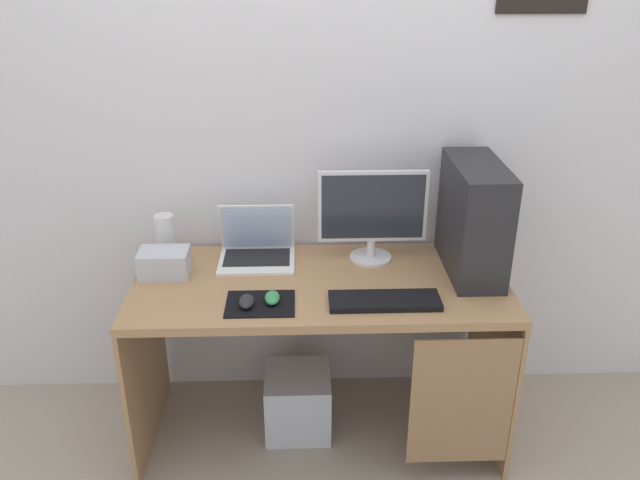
{
  "coord_description": "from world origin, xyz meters",
  "views": [
    {
      "loc": [
        -0.08,
        -2.28,
        2.0
      ],
      "look_at": [
        0.0,
        0.0,
        0.94
      ],
      "focal_mm": 36.09,
      "sensor_mm": 36.0,
      "label": 1
    }
  ],
  "objects_px": {
    "speaker": "(166,237)",
    "pc_tower": "(474,218)",
    "laptop": "(257,249)",
    "monitor": "(372,214)",
    "mouse_left": "(272,298)",
    "projector": "(164,263)",
    "keyboard": "(385,301)",
    "mouse_right": "(247,301)",
    "subwoofer": "(298,401)"
  },
  "relations": [
    {
      "from": "laptop",
      "to": "keyboard",
      "type": "distance_m",
      "value": 0.64
    },
    {
      "from": "laptop",
      "to": "speaker",
      "type": "bearing_deg",
      "value": 175.98
    },
    {
      "from": "mouse_left",
      "to": "mouse_right",
      "type": "height_order",
      "value": "same"
    },
    {
      "from": "keyboard",
      "to": "subwoofer",
      "type": "height_order",
      "value": "keyboard"
    },
    {
      "from": "monitor",
      "to": "projector",
      "type": "bearing_deg",
      "value": -172.58
    },
    {
      "from": "laptop",
      "to": "projector",
      "type": "xyz_separation_m",
      "value": [
        -0.37,
        -0.13,
        0.01
      ]
    },
    {
      "from": "projector",
      "to": "subwoofer",
      "type": "distance_m",
      "value": 0.86
    },
    {
      "from": "mouse_left",
      "to": "pc_tower",
      "type": "bearing_deg",
      "value": 17.27
    },
    {
      "from": "speaker",
      "to": "mouse_right",
      "type": "relative_size",
      "value": 2.05
    },
    {
      "from": "subwoofer",
      "to": "speaker",
      "type": "bearing_deg",
      "value": 158.52
    },
    {
      "from": "mouse_right",
      "to": "keyboard",
      "type": "bearing_deg",
      "value": 0.55
    },
    {
      "from": "speaker",
      "to": "mouse_left",
      "type": "height_order",
      "value": "speaker"
    },
    {
      "from": "monitor",
      "to": "mouse_left",
      "type": "bearing_deg",
      "value": -139.27
    },
    {
      "from": "monitor",
      "to": "speaker",
      "type": "relative_size",
      "value": 2.31
    },
    {
      "from": "keyboard",
      "to": "mouse_right",
      "type": "height_order",
      "value": "mouse_right"
    },
    {
      "from": "projector",
      "to": "mouse_left",
      "type": "height_order",
      "value": "projector"
    },
    {
      "from": "projector",
      "to": "mouse_left",
      "type": "distance_m",
      "value": 0.51
    },
    {
      "from": "pc_tower",
      "to": "mouse_right",
      "type": "height_order",
      "value": "pc_tower"
    },
    {
      "from": "laptop",
      "to": "projector",
      "type": "distance_m",
      "value": 0.39
    },
    {
      "from": "monitor",
      "to": "laptop",
      "type": "relative_size",
      "value": 1.42
    },
    {
      "from": "laptop",
      "to": "projector",
      "type": "bearing_deg",
      "value": -160.19
    },
    {
      "from": "laptop",
      "to": "keyboard",
      "type": "xyz_separation_m",
      "value": [
        0.5,
        -0.39,
        -0.04
      ]
    },
    {
      "from": "keyboard",
      "to": "monitor",
      "type": "bearing_deg",
      "value": 91.94
    },
    {
      "from": "mouse_left",
      "to": "subwoofer",
      "type": "relative_size",
      "value": 0.34
    },
    {
      "from": "monitor",
      "to": "mouse_left",
      "type": "relative_size",
      "value": 4.74
    },
    {
      "from": "pc_tower",
      "to": "subwoofer",
      "type": "height_order",
      "value": "pc_tower"
    },
    {
      "from": "speaker",
      "to": "pc_tower",
      "type": "bearing_deg",
      "value": -6.76
    },
    {
      "from": "monitor",
      "to": "laptop",
      "type": "distance_m",
      "value": 0.52
    },
    {
      "from": "laptop",
      "to": "mouse_right",
      "type": "relative_size",
      "value": 3.33
    },
    {
      "from": "pc_tower",
      "to": "mouse_right",
      "type": "xyz_separation_m",
      "value": [
        -0.9,
        -0.28,
        -0.21
      ]
    },
    {
      "from": "keyboard",
      "to": "laptop",
      "type": "bearing_deg",
      "value": 141.77
    },
    {
      "from": "mouse_right",
      "to": "monitor",
      "type": "bearing_deg",
      "value": 36.83
    },
    {
      "from": "laptop",
      "to": "subwoofer",
      "type": "bearing_deg",
      "value": -49.0
    },
    {
      "from": "pc_tower",
      "to": "keyboard",
      "type": "relative_size",
      "value": 1.11
    },
    {
      "from": "mouse_right",
      "to": "subwoofer",
      "type": "xyz_separation_m",
      "value": [
        0.18,
        0.21,
        -0.64
      ]
    },
    {
      "from": "laptop",
      "to": "monitor",
      "type": "bearing_deg",
      "value": -2.47
    },
    {
      "from": "mouse_left",
      "to": "laptop",
      "type": "bearing_deg",
      "value": 101.72
    },
    {
      "from": "pc_tower",
      "to": "speaker",
      "type": "distance_m",
      "value": 1.29
    },
    {
      "from": "mouse_left",
      "to": "subwoofer",
      "type": "xyz_separation_m",
      "value": [
        0.09,
        0.18,
        -0.64
      ]
    },
    {
      "from": "laptop",
      "to": "subwoofer",
      "type": "distance_m",
      "value": 0.71
    },
    {
      "from": "speaker",
      "to": "projector",
      "type": "height_order",
      "value": "speaker"
    },
    {
      "from": "pc_tower",
      "to": "mouse_left",
      "type": "height_order",
      "value": "pc_tower"
    },
    {
      "from": "pc_tower",
      "to": "keyboard",
      "type": "bearing_deg",
      "value": -144.82
    },
    {
      "from": "subwoofer",
      "to": "laptop",
      "type": "bearing_deg",
      "value": 131.0
    },
    {
      "from": "pc_tower",
      "to": "subwoofer",
      "type": "bearing_deg",
      "value": -174.67
    },
    {
      "from": "projector",
      "to": "monitor",
      "type": "bearing_deg",
      "value": 7.42
    },
    {
      "from": "speaker",
      "to": "projector",
      "type": "bearing_deg",
      "value": -82.87
    },
    {
      "from": "laptop",
      "to": "subwoofer",
      "type": "height_order",
      "value": "laptop"
    },
    {
      "from": "pc_tower",
      "to": "projector",
      "type": "xyz_separation_m",
      "value": [
        -1.25,
        -0.01,
        -0.18
      ]
    },
    {
      "from": "speaker",
      "to": "keyboard",
      "type": "xyz_separation_m",
      "value": [
        0.89,
        -0.42,
        -0.09
      ]
    }
  ]
}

